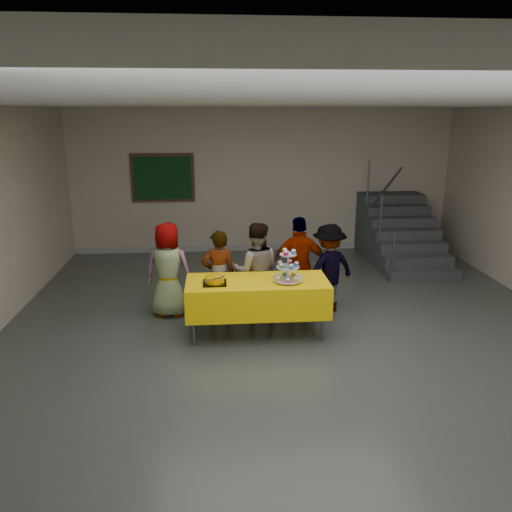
{
  "coord_description": "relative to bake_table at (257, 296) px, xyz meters",
  "views": [
    {
      "loc": [
        -0.98,
        -5.51,
        2.91
      ],
      "look_at": [
        -0.46,
        0.91,
        1.05
      ],
      "focal_mm": 35.0,
      "sensor_mm": 36.0,
      "label": 1
    }
  ],
  "objects": [
    {
      "name": "schoolchild_a",
      "position": [
        -1.24,
        0.79,
        0.15
      ],
      "size": [
        0.76,
        0.57,
        1.4
      ],
      "primitive_type": "imported",
      "rotation": [
        0.0,
        0.0,
        2.94
      ],
      "color": "slate",
      "rests_on": "ground"
    },
    {
      "name": "bear_cake",
      "position": [
        -0.56,
        -0.08,
        0.27
      ],
      "size": [
        0.32,
        0.36,
        0.12
      ],
      "color": "black",
      "rests_on": "bake_table"
    },
    {
      "name": "cupcake_stand",
      "position": [
        0.39,
        -0.08,
        0.38
      ],
      "size": [
        0.38,
        0.38,
        0.44
      ],
      "color": "silver",
      "rests_on": "bake_table"
    },
    {
      "name": "bake_table",
      "position": [
        0.0,
        0.0,
        0.0
      ],
      "size": [
        1.88,
        0.78,
        0.77
      ],
      "color": "#595960",
      "rests_on": "ground"
    },
    {
      "name": "schoolchild_d",
      "position": [
        0.69,
        0.74,
        0.18
      ],
      "size": [
        0.86,
        0.36,
        1.46
      ],
      "primitive_type": "imported",
      "rotation": [
        0.0,
        0.0,
        3.15
      ],
      "color": "slate",
      "rests_on": "ground"
    },
    {
      "name": "noticeboard",
      "position": [
        -1.61,
        4.25,
        1.04
      ],
      "size": [
        1.3,
        0.05,
        1.0
      ],
      "color": "#472B16",
      "rests_on": "ground"
    },
    {
      "name": "room_shell",
      "position": [
        0.46,
        -0.69,
        1.57
      ],
      "size": [
        10.0,
        10.04,
        3.02
      ],
      "color": "#4C514C",
      "rests_on": "ground"
    },
    {
      "name": "staircase",
      "position": [
        3.16,
        3.42,
        -0.07
      ],
      "size": [
        1.3,
        2.4,
        2.04
      ],
      "color": "#424447",
      "rests_on": "ground"
    },
    {
      "name": "schoolchild_c",
      "position": [
        0.03,
        0.59,
        0.16
      ],
      "size": [
        0.72,
        0.58,
        1.42
      ],
      "primitive_type": "imported",
      "rotation": [
        0.0,
        0.0,
        3.08
      ],
      "color": "slate",
      "rests_on": "ground"
    },
    {
      "name": "schoolchild_b",
      "position": [
        -0.51,
        0.57,
        0.11
      ],
      "size": [
        0.53,
        0.39,
        1.33
      ],
      "primitive_type": "imported",
      "rotation": [
        0.0,
        0.0,
        3.3
      ],
      "color": "slate",
      "rests_on": "ground"
    },
    {
      "name": "schoolchild_e",
      "position": [
        1.13,
        0.76,
        0.12
      ],
      "size": [
        0.99,
        0.78,
        1.34
      ],
      "primitive_type": "imported",
      "rotation": [
        0.0,
        0.0,
        3.52
      ],
      "color": "slate",
      "rests_on": "ground"
    }
  ]
}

